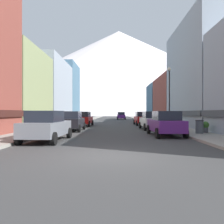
% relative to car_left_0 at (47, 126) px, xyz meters
% --- Properties ---
extents(ground_plane, '(400.00, 400.00, 0.00)m').
position_rel_car_left_0_xyz_m(ground_plane, '(3.80, -4.52, -0.90)').
color(ground_plane, '#393939').
extents(sidewalk_left, '(2.50, 100.00, 0.15)m').
position_rel_car_left_0_xyz_m(sidewalk_left, '(-2.45, 30.48, -0.82)').
color(sidewalk_left, gray).
rests_on(sidewalk_left, ground).
extents(sidewalk_right, '(2.50, 100.00, 0.15)m').
position_rel_car_left_0_xyz_m(sidewalk_right, '(10.05, 30.48, -0.82)').
color(sidewalk_right, gray).
rests_on(sidewalk_right, ground).
extents(storefront_left_1, '(6.56, 9.12, 8.19)m').
position_rel_car_left_0_xyz_m(storefront_left_1, '(-6.83, 10.30, 3.05)').
color(storefront_left_1, '#8C9966').
rests_on(storefront_left_1, ground).
extents(storefront_left_2, '(8.58, 12.27, 9.61)m').
position_rel_car_left_0_xyz_m(storefront_left_2, '(-7.84, 21.41, 3.74)').
color(storefront_left_2, '#99A5B2').
rests_on(storefront_left_2, ground).
extents(storefront_left_3, '(6.77, 8.45, 11.23)m').
position_rel_car_left_0_xyz_m(storefront_left_3, '(-6.93, 31.88, 4.54)').
color(storefront_left_3, slate).
rests_on(storefront_left_3, ground).
extents(storefront_right_1, '(6.66, 13.39, 11.77)m').
position_rel_car_left_0_xyz_m(storefront_right_1, '(14.48, 12.81, 4.80)').
color(storefront_right_1, '#99A5B2').
rests_on(storefront_right_1, ground).
extents(storefront_right_2, '(6.33, 12.15, 7.70)m').
position_rel_car_left_0_xyz_m(storefront_right_2, '(14.32, 25.72, 2.81)').
color(storefront_right_2, brown).
rests_on(storefront_right_2, ground).
extents(storefront_right_3, '(8.73, 8.81, 7.73)m').
position_rel_car_left_0_xyz_m(storefront_right_3, '(15.52, 36.79, 2.82)').
color(storefront_right_3, slate).
rests_on(storefront_right_3, ground).
extents(car_left_0, '(2.20, 4.46, 1.78)m').
position_rel_car_left_0_xyz_m(car_left_0, '(0.00, 0.00, 0.00)').
color(car_left_0, slate).
rests_on(car_left_0, ground).
extents(car_left_1, '(2.10, 4.42, 1.78)m').
position_rel_car_left_0_xyz_m(car_left_1, '(0.00, 7.57, 0.00)').
color(car_left_1, black).
rests_on(car_left_1, ground).
extents(car_left_2, '(2.15, 4.44, 1.78)m').
position_rel_car_left_0_xyz_m(car_left_2, '(0.00, 15.17, 0.00)').
color(car_left_2, '#9E1111').
rests_on(car_left_2, ground).
extents(car_right_0, '(2.18, 4.45, 1.78)m').
position_rel_car_left_0_xyz_m(car_right_0, '(7.60, 3.21, 0.00)').
color(car_right_0, '#591E72').
rests_on(car_right_0, ground).
extents(car_right_1, '(2.19, 4.46, 1.78)m').
position_rel_car_left_0_xyz_m(car_right_1, '(7.60, 9.41, 0.00)').
color(car_right_1, silver).
rests_on(car_right_1, ground).
extents(car_right_2, '(2.13, 4.43, 1.78)m').
position_rel_car_left_0_xyz_m(car_right_2, '(7.60, 17.30, 0.00)').
color(car_right_2, '#9E1111').
rests_on(car_right_2, ground).
extents(car_driving_0, '(2.06, 4.40, 1.78)m').
position_rel_car_left_0_xyz_m(car_driving_0, '(5.40, 49.25, 0.00)').
color(car_driving_0, black).
rests_on(car_driving_0, ground).
extents(car_driving_1, '(2.06, 4.40, 1.78)m').
position_rel_car_left_0_xyz_m(car_driving_1, '(5.40, 42.27, 0.00)').
color(car_driving_1, '#591E72').
rests_on(car_driving_1, ground).
extents(trash_bin_right, '(0.59, 0.59, 0.98)m').
position_rel_car_left_0_xyz_m(trash_bin_right, '(10.15, 3.56, -0.26)').
color(trash_bin_right, '#4C5156').
rests_on(trash_bin_right, sidewalk_right).
extents(potted_plant_0, '(0.52, 0.52, 0.86)m').
position_rel_car_left_0_xyz_m(potted_plant_0, '(10.80, 4.11, -0.26)').
color(potted_plant_0, '#4C4C51').
rests_on(potted_plant_0, sidewalk_right).
extents(potted_plant_1, '(0.68, 0.68, 0.93)m').
position_rel_car_left_0_xyz_m(potted_plant_1, '(-3.20, 8.59, -0.25)').
color(potted_plant_1, brown).
rests_on(potted_plant_1, sidewalk_left).
extents(pedestrian_0, '(0.36, 0.36, 1.71)m').
position_rel_car_left_0_xyz_m(pedestrian_0, '(-2.45, 19.80, 0.04)').
color(pedestrian_0, '#333338').
rests_on(pedestrian_0, sidewalk_left).
extents(pedestrian_1, '(0.36, 0.36, 1.61)m').
position_rel_car_left_0_xyz_m(pedestrian_1, '(10.05, 9.52, -0.01)').
color(pedestrian_1, brown).
rests_on(pedestrian_1, sidewalk_right).
extents(streetlamp_right, '(0.36, 0.36, 5.86)m').
position_rel_car_left_0_xyz_m(streetlamp_right, '(9.15, 8.65, 3.09)').
color(streetlamp_right, black).
rests_on(streetlamp_right, sidewalk_right).
extents(mountain_backdrop, '(334.73, 334.73, 97.13)m').
position_rel_car_left_0_xyz_m(mountain_backdrop, '(7.65, 255.48, 47.66)').
color(mountain_backdrop, silver).
rests_on(mountain_backdrop, ground).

